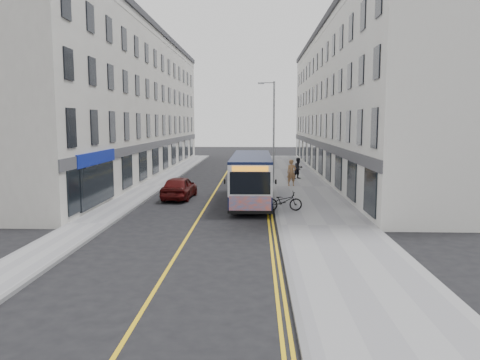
# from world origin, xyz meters

# --- Properties ---
(ground) EXTENTS (140.00, 140.00, 0.00)m
(ground) POSITION_xyz_m (0.00, 0.00, 0.00)
(ground) COLOR black
(ground) RESTS_ON ground
(pavement_east) EXTENTS (4.50, 64.00, 0.12)m
(pavement_east) POSITION_xyz_m (6.25, 12.00, 0.06)
(pavement_east) COLOR gray
(pavement_east) RESTS_ON ground
(pavement_west) EXTENTS (2.00, 64.00, 0.12)m
(pavement_west) POSITION_xyz_m (-5.00, 12.00, 0.06)
(pavement_west) COLOR gray
(pavement_west) RESTS_ON ground
(kerb_east) EXTENTS (0.18, 64.00, 0.13)m
(kerb_east) POSITION_xyz_m (4.00, 12.00, 0.07)
(kerb_east) COLOR slate
(kerb_east) RESTS_ON ground
(kerb_west) EXTENTS (0.18, 64.00, 0.13)m
(kerb_west) POSITION_xyz_m (-4.00, 12.00, 0.07)
(kerb_west) COLOR slate
(kerb_west) RESTS_ON ground
(road_centre_line) EXTENTS (0.12, 64.00, 0.01)m
(road_centre_line) POSITION_xyz_m (0.00, 12.00, 0.00)
(road_centre_line) COLOR yellow
(road_centre_line) RESTS_ON ground
(road_dbl_yellow_inner) EXTENTS (0.10, 64.00, 0.01)m
(road_dbl_yellow_inner) POSITION_xyz_m (3.55, 12.00, 0.00)
(road_dbl_yellow_inner) COLOR yellow
(road_dbl_yellow_inner) RESTS_ON ground
(road_dbl_yellow_outer) EXTENTS (0.10, 64.00, 0.01)m
(road_dbl_yellow_outer) POSITION_xyz_m (3.75, 12.00, 0.00)
(road_dbl_yellow_outer) COLOR yellow
(road_dbl_yellow_outer) RESTS_ON ground
(terrace_east) EXTENTS (6.00, 46.00, 13.00)m
(terrace_east) POSITION_xyz_m (11.50, 21.00, 6.50)
(terrace_east) COLOR silver
(terrace_east) RESTS_ON ground
(terrace_west) EXTENTS (6.00, 46.00, 13.00)m
(terrace_west) POSITION_xyz_m (-9.00, 21.00, 6.50)
(terrace_west) COLOR beige
(terrace_west) RESTS_ON ground
(streetlamp) EXTENTS (1.32, 0.18, 8.00)m
(streetlamp) POSITION_xyz_m (4.17, 14.00, 4.38)
(streetlamp) COLOR gray
(streetlamp) RESTS_ON ground
(city_bus) EXTENTS (2.34, 9.98, 2.90)m
(city_bus) POSITION_xyz_m (2.62, 5.43, 1.58)
(city_bus) COLOR black
(city_bus) RESTS_ON ground
(bicycle) EXTENTS (2.05, 0.86, 1.05)m
(bicycle) POSITION_xyz_m (4.40, 2.24, 0.65)
(bicycle) COLOR black
(bicycle) RESTS_ON pavement_east
(pedestrian_near) EXTENTS (0.81, 0.62, 1.98)m
(pedestrian_near) POSITION_xyz_m (5.55, 12.24, 1.11)
(pedestrian_near) COLOR #976B44
(pedestrian_near) RESTS_ON pavement_east
(pedestrian_far) EXTENTS (1.10, 1.08, 1.79)m
(pedestrian_far) POSITION_xyz_m (6.46, 16.70, 1.02)
(pedestrian_far) COLOR black
(pedestrian_far) RESTS_ON pavement_east
(car_white) EXTENTS (1.82, 4.62, 1.50)m
(car_white) POSITION_xyz_m (2.61, 22.79, 0.75)
(car_white) COLOR silver
(car_white) RESTS_ON ground
(car_maroon) EXTENTS (1.98, 4.40, 1.47)m
(car_maroon) POSITION_xyz_m (-2.00, 6.72, 0.73)
(car_maroon) COLOR #470C0B
(car_maroon) RESTS_ON ground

